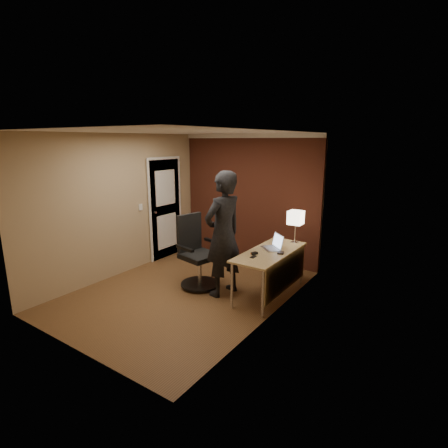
{
  "coord_description": "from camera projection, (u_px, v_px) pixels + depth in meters",
  "views": [
    {
      "loc": [
        3.44,
        -4.03,
        2.38
      ],
      "look_at": [
        0.35,
        0.55,
        1.05
      ],
      "focal_mm": 28.0,
      "sensor_mm": 36.0,
      "label": 1
    }
  ],
  "objects": [
    {
      "name": "wallet",
      "position": [
        281.0,
        253.0,
        5.22
      ],
      "size": [
        0.12,
        0.13,
        0.02
      ],
      "primitive_type": "cube",
      "rotation": [
        0.0,
        0.0,
        0.31
      ],
      "color": "black",
      "rests_on": "desk"
    },
    {
      "name": "person",
      "position": [
        223.0,
        234.0,
        5.35
      ],
      "size": [
        0.6,
        0.79,
        1.95
      ],
      "primitive_type": "imported",
      "rotation": [
        0.0,
        0.0,
        -1.77
      ],
      "color": "black",
      "rests_on": "ground"
    },
    {
      "name": "phone",
      "position": [
        253.0,
        257.0,
        5.06
      ],
      "size": [
        0.06,
        0.12,
        0.01
      ],
      "primitive_type": "cube",
      "rotation": [
        0.0,
        0.0,
        0.04
      ],
      "color": "black",
      "rests_on": "desk"
    },
    {
      "name": "office_chair",
      "position": [
        197.0,
        256.0,
        5.77
      ],
      "size": [
        0.64,
        0.71,
        1.17
      ],
      "color": "black",
      "rests_on": "ground"
    },
    {
      "name": "mouse",
      "position": [
        254.0,
        253.0,
        5.18
      ],
      "size": [
        0.09,
        0.11,
        0.03
      ],
      "primitive_type": "cube",
      "rotation": [
        0.0,
        0.0,
        -0.31
      ],
      "color": "black",
      "rests_on": "desk"
    },
    {
      "name": "room",
      "position": [
        226.0,
        194.0,
        6.75
      ],
      "size": [
        4.0,
        4.0,
        4.0
      ],
      "color": "brown",
      "rests_on": "ground"
    },
    {
      "name": "desk_lamp",
      "position": [
        296.0,
        218.0,
        5.68
      ],
      "size": [
        0.22,
        0.22,
        0.54
      ],
      "color": "silver",
      "rests_on": "desk"
    },
    {
      "name": "desk",
      "position": [
        274.0,
        260.0,
        5.33
      ],
      "size": [
        0.6,
        1.5,
        0.73
      ],
      "color": "#D7B87C",
      "rests_on": "ground"
    },
    {
      "name": "laptop",
      "position": [
        274.0,
        245.0,
        5.44
      ],
      "size": [
        0.42,
        0.41,
        0.23
      ],
      "color": "silver",
      "rests_on": "desk"
    }
  ]
}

